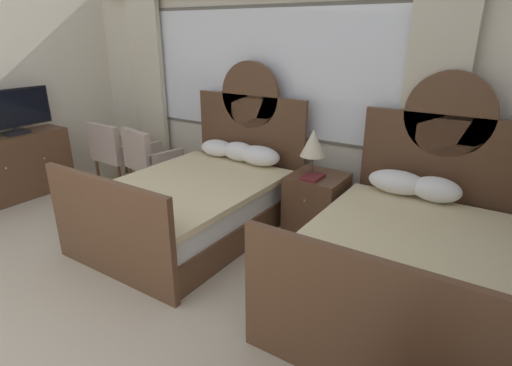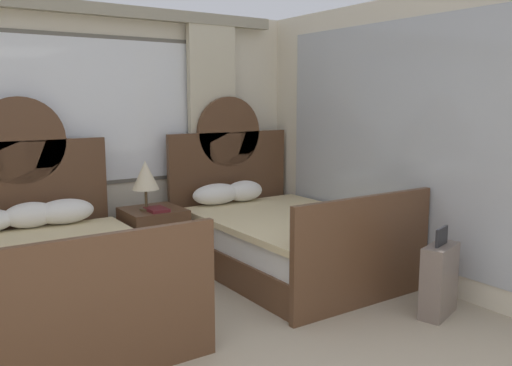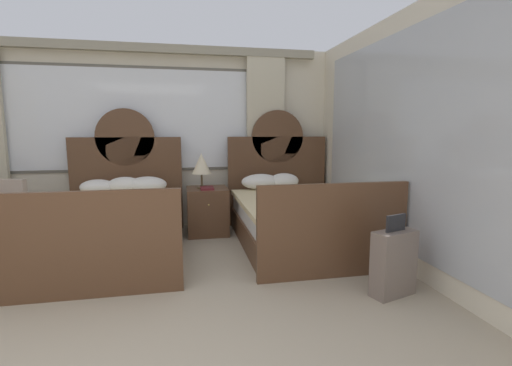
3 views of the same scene
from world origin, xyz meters
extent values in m
cube|color=beige|center=(0.00, 4.24, 1.35)|extent=(5.91, 0.07, 2.70)
cube|color=#646054|center=(0.00, 4.20, 1.62)|extent=(3.66, 0.02, 1.53)
cube|color=white|center=(0.00, 4.19, 1.62)|extent=(3.58, 0.02, 1.45)
cube|color=beige|center=(-1.96, 4.11, 1.30)|extent=(0.58, 0.08, 2.60)
cube|color=beige|center=(1.96, 4.11, 1.30)|extent=(0.58, 0.08, 2.60)
cube|color=brown|center=(-0.11, 2.92, 0.15)|extent=(1.47, 2.14, 0.30)
cube|color=white|center=(-0.11, 2.92, 0.42)|extent=(1.41, 2.04, 0.23)
cube|color=beige|center=(-0.11, 2.84, 0.56)|extent=(1.51, 1.94, 0.06)
cube|color=brown|center=(-0.11, 4.02, 0.68)|extent=(1.55, 0.06, 1.37)
cylinder|color=brown|center=(-0.11, 4.02, 1.37)|extent=(0.81, 0.06, 0.81)
cube|color=brown|center=(-0.11, 1.82, 0.48)|extent=(1.55, 0.06, 0.95)
ellipsoid|color=white|center=(-0.47, 3.80, 0.70)|extent=(0.46, 0.31, 0.20)
ellipsoid|color=white|center=(-0.11, 3.78, 0.71)|extent=(0.47, 0.26, 0.23)
ellipsoid|color=white|center=(0.19, 3.77, 0.71)|extent=(0.53, 0.31, 0.23)
cube|color=brown|center=(2.14, 2.92, 0.15)|extent=(1.47, 2.14, 0.30)
cube|color=white|center=(2.14, 2.92, 0.42)|extent=(1.41, 2.04, 0.23)
cube|color=beige|center=(2.14, 2.84, 0.56)|extent=(1.51, 1.94, 0.06)
cube|color=brown|center=(2.14, 4.02, 0.68)|extent=(1.55, 0.06, 1.37)
cylinder|color=brown|center=(2.14, 4.02, 1.37)|extent=(0.81, 0.06, 0.81)
cube|color=brown|center=(2.14, 1.82, 0.48)|extent=(1.55, 0.06, 0.95)
ellipsoid|color=white|center=(1.81, 3.76, 0.71)|extent=(0.57, 0.30, 0.23)
ellipsoid|color=white|center=(2.17, 3.75, 0.71)|extent=(0.45, 0.29, 0.24)
cube|color=brown|center=(1.02, 3.65, 0.33)|extent=(0.57, 0.57, 0.66)
sphere|color=tan|center=(1.02, 3.35, 0.47)|extent=(0.02, 0.02, 0.02)
cylinder|color=brown|center=(0.94, 3.64, 0.67)|extent=(0.14, 0.14, 0.02)
cylinder|color=brown|center=(0.94, 3.64, 0.77)|extent=(0.03, 0.03, 0.19)
cone|color=beige|center=(0.94, 3.64, 1.01)|extent=(0.27, 0.27, 0.28)
cube|color=maroon|center=(1.01, 3.53, 0.67)|extent=(0.18, 0.26, 0.03)
sphere|color=tan|center=(-2.50, 2.66, 0.51)|extent=(0.03, 0.03, 0.03)
sphere|color=tan|center=(-2.50, 2.16, 0.51)|extent=(0.03, 0.03, 0.03)
cube|color=black|center=(-2.71, 2.48, 0.87)|extent=(0.20, 0.28, 0.04)
cylinder|color=black|center=(-2.71, 2.48, 0.91)|extent=(0.04, 0.04, 0.05)
cube|color=black|center=(-2.71, 2.48, 1.18)|extent=(0.04, 0.98, 0.48)
cube|color=black|center=(-2.69, 2.48, 1.18)|extent=(0.01, 0.94, 0.44)
cube|color=#B29E8E|center=(-1.39, 3.58, 0.40)|extent=(0.72, 0.72, 0.10)
cube|color=#B29E8E|center=(-1.45, 3.32, 0.67)|extent=(0.61, 0.20, 0.44)
cube|color=#B29E8E|center=(-1.13, 3.53, 0.53)|extent=(0.17, 0.55, 0.16)
cube|color=#B29E8E|center=(-1.66, 3.64, 0.53)|extent=(0.17, 0.55, 0.16)
cylinder|color=brown|center=(-1.09, 3.78, 0.17)|extent=(0.04, 0.04, 0.35)
cylinder|color=brown|center=(-1.59, 3.88, 0.17)|extent=(0.04, 0.04, 0.35)
cylinder|color=brown|center=(-1.20, 3.28, 0.17)|extent=(0.04, 0.04, 0.35)
cylinder|color=brown|center=(-1.69, 3.39, 0.17)|extent=(0.04, 0.04, 0.35)
cube|color=#B29E8E|center=(-2.11, 3.58, 0.40)|extent=(0.62, 0.62, 0.10)
cube|color=#B29E8E|center=(-2.11, 3.32, 0.67)|extent=(0.61, 0.10, 0.44)
cube|color=#B29E8E|center=(-1.83, 3.57, 0.53)|extent=(0.07, 0.55, 0.16)
cube|color=#B29E8E|center=(-2.38, 3.59, 0.53)|extent=(0.07, 0.55, 0.16)
cylinder|color=brown|center=(-1.85, 3.83, 0.17)|extent=(0.04, 0.04, 0.35)
cylinder|color=brown|center=(-2.35, 3.84, 0.17)|extent=(0.04, 0.04, 0.35)
cylinder|color=brown|center=(-1.86, 3.32, 0.17)|extent=(0.04, 0.04, 0.35)
cylinder|color=brown|center=(-2.37, 3.34, 0.17)|extent=(0.04, 0.04, 0.35)
camera|label=1|loc=(2.71, -0.12, 2.10)|focal=28.58mm
camera|label=2|loc=(-1.02, -1.23, 1.76)|focal=37.06mm
camera|label=3|loc=(0.70, -1.41, 1.46)|focal=25.29mm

